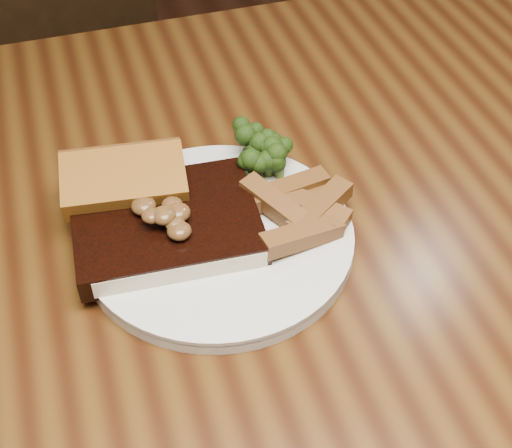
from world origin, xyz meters
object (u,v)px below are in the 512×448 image
(chair_far, at_px, (26,123))
(garlic_bread, at_px, (127,196))
(plate, at_px, (218,238))
(steak, at_px, (166,225))
(potato_wedges, at_px, (287,206))
(dining_table, at_px, (246,321))

(chair_far, distance_m, garlic_bread, 0.64)
(chair_far, height_order, garlic_bread, chair_far)
(plate, bearing_deg, steak, 162.44)
(potato_wedges, bearing_deg, dining_table, -148.34)
(plate, xyz_separation_m, potato_wedges, (0.07, 0.00, 0.02))
(garlic_bread, height_order, potato_wedges, garlic_bread)
(steak, relative_size, potato_wedges, 1.63)
(chair_far, bearing_deg, potato_wedges, 88.90)
(dining_table, relative_size, chair_far, 1.81)
(steak, height_order, potato_wedges, same)
(dining_table, distance_m, potato_wedges, 0.13)
(dining_table, relative_size, garlic_bread, 13.92)
(garlic_bread, bearing_deg, potato_wedges, -15.40)
(garlic_bread, relative_size, potato_wedges, 1.12)
(garlic_bread, distance_m, potato_wedges, 0.15)
(steak, distance_m, potato_wedges, 0.11)
(potato_wedges, bearing_deg, garlic_bread, 157.50)
(steak, bearing_deg, potato_wedges, -1.28)
(dining_table, relative_size, plate, 6.34)
(plate, relative_size, garlic_bread, 2.20)
(dining_table, distance_m, plate, 0.10)
(dining_table, bearing_deg, plate, 122.83)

